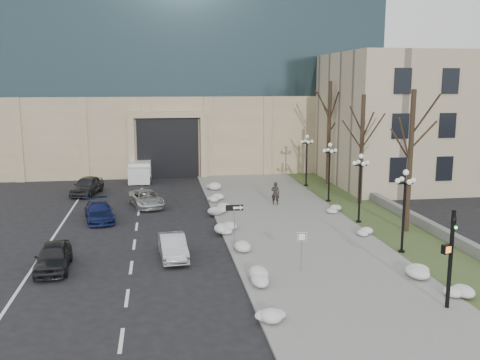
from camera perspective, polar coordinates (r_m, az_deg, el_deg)
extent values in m
plane|color=black|center=(23.39, 4.33, -13.39)|extent=(160.00, 160.00, 0.00)
cube|color=gray|center=(37.04, 4.72, -4.26)|extent=(9.00, 40.00, 0.12)
cube|color=gray|center=(36.27, -2.23, -4.53)|extent=(0.30, 40.00, 0.14)
cube|color=#3A4C26|center=(39.04, 14.06, -3.79)|extent=(4.00, 40.00, 0.10)
cube|color=slate|center=(41.54, 15.56, -2.59)|extent=(0.50, 30.00, 0.70)
cube|color=tan|center=(63.12, -6.09, 5.44)|extent=(40.00, 20.00, 8.00)
cube|color=black|center=(54.21, -7.73, 3.53)|extent=(6.00, 2.50, 6.00)
cube|color=tan|center=(52.52, -7.78, 6.92)|extent=(7.50, 0.60, 0.60)
cube|color=tan|center=(52.87, -11.49, 3.24)|extent=(0.60, 0.60, 6.00)
cube|color=tan|center=(53.00, -3.90, 3.44)|extent=(0.60, 0.60, 6.00)
cube|color=#BBA98C|center=(55.87, 20.21, 6.28)|extent=(22.00, 18.00, 12.00)
cube|color=black|center=(44.64, 16.47, 1.07)|extent=(1.40, 0.25, 2.00)
cube|color=black|center=(46.48, 20.94, 1.16)|extent=(1.40, 0.25, 2.00)
cube|color=black|center=(44.23, 16.70, 5.55)|extent=(1.40, 0.25, 2.00)
cube|color=black|center=(46.09, 21.22, 5.46)|extent=(1.40, 0.25, 2.00)
cube|color=black|center=(44.10, 16.94, 10.08)|extent=(1.40, 0.25, 2.00)
cube|color=black|center=(45.96, 21.51, 9.81)|extent=(1.40, 0.25, 2.00)
imported|color=black|center=(28.99, -19.30, -7.72)|extent=(1.85, 4.14, 1.38)
imported|color=#B2B5BA|center=(29.37, -7.17, -7.07)|extent=(1.65, 3.98, 1.28)
imported|color=#172050|center=(38.09, -14.79, -3.26)|extent=(2.60, 4.71, 1.29)
imported|color=#B4B4B4|center=(41.54, -9.97, -1.97)|extent=(3.13, 4.87, 1.25)
imported|color=#2D2E32|center=(47.01, -16.00, -0.59)|extent=(2.74, 4.82, 1.55)
imported|color=black|center=(41.05, 3.79, -1.43)|extent=(0.76, 0.63, 1.78)
cube|color=beige|center=(53.29, -10.56, 1.09)|extent=(2.16, 4.75, 1.88)
cube|color=beige|center=(50.52, -10.70, 0.47)|extent=(2.00, 1.54, 1.51)
cylinder|color=black|center=(50.86, -11.73, -0.10)|extent=(0.25, 0.66, 0.66)
cylinder|color=black|center=(50.76, -9.61, -0.04)|extent=(0.25, 0.66, 0.66)
cylinder|color=black|center=(54.84, -11.45, 0.67)|extent=(0.25, 0.66, 0.66)
cylinder|color=black|center=(54.74, -9.49, 0.72)|extent=(0.25, 0.66, 0.66)
cylinder|color=slate|center=(29.89, -0.60, -5.28)|extent=(0.06, 0.06, 2.68)
cube|color=black|center=(29.58, -0.60, -2.98)|extent=(0.98, 0.06, 0.33)
cube|color=white|center=(29.57, -0.30, -2.98)|extent=(0.46, 0.02, 0.12)
cone|color=white|center=(29.60, 0.20, -2.97)|extent=(0.23, 0.27, 0.27)
cylinder|color=slate|center=(26.96, 6.58, -7.77)|extent=(0.06, 0.06, 2.09)
cube|color=white|center=(26.71, 6.62, -6.03)|extent=(0.45, 0.12, 0.46)
cube|color=black|center=(26.69, 6.62, -6.05)|extent=(0.39, 0.08, 0.40)
cube|color=white|center=(26.68, 6.62, -6.05)|extent=(0.34, 0.07, 0.34)
cylinder|color=black|center=(23.91, 21.52, -8.02)|extent=(0.17, 0.17, 4.33)
cylinder|color=black|center=(24.63, 21.19, -12.69)|extent=(0.54, 0.54, 0.11)
imported|color=black|center=(23.52, 21.75, -4.76)|extent=(0.42, 0.98, 0.19)
sphere|color=#19E533|center=(23.40, 22.05, -4.72)|extent=(0.13, 0.13, 0.13)
cube|color=black|center=(23.56, 21.15, -6.89)|extent=(0.42, 0.31, 0.38)
cube|color=orange|center=(23.48, 21.36, -6.96)|extent=(0.27, 0.09, 0.27)
ellipsoid|color=silver|center=(21.69, 3.13, -14.49)|extent=(1.10, 1.60, 0.36)
ellipsoid|color=silver|center=(25.57, 1.48, -10.50)|extent=(1.10, 1.60, 0.36)
ellipsoid|color=silver|center=(29.84, -0.31, -7.39)|extent=(1.10, 1.60, 0.36)
ellipsoid|color=silver|center=(33.90, -1.42, -5.20)|extent=(1.10, 1.60, 0.36)
ellipsoid|color=silver|center=(38.43, -2.26, -3.32)|extent=(1.10, 1.60, 0.36)
ellipsoid|color=silver|center=(42.50, -2.48, -1.98)|extent=(1.10, 1.60, 0.36)
ellipsoid|color=silver|center=(46.97, -3.12, -0.79)|extent=(1.10, 1.60, 0.36)
ellipsoid|color=silver|center=(27.99, 18.61, -9.18)|extent=(1.10, 1.60, 0.36)
ellipsoid|color=silver|center=(34.00, 12.85, -5.42)|extent=(1.10, 1.60, 0.36)
ellipsoid|color=silver|center=(39.47, 9.89, -3.10)|extent=(1.10, 1.60, 0.36)
ellipsoid|color=silver|center=(25.87, 22.08, -11.05)|extent=(1.10, 1.60, 0.36)
ellipsoid|color=silver|center=(39.19, -2.12, -3.05)|extent=(1.10, 1.60, 0.36)
cylinder|color=black|center=(31.34, 16.84, -7.36)|extent=(0.36, 0.36, 0.20)
cylinder|color=black|center=(30.83, 17.03, -3.99)|extent=(0.14, 0.14, 4.00)
cylinder|color=black|center=(30.41, 17.23, -0.34)|extent=(0.10, 0.90, 0.10)
cylinder|color=black|center=(30.41, 17.23, -0.34)|extent=(0.90, 0.10, 0.10)
sphere|color=silver|center=(30.30, 17.29, 0.78)|extent=(0.32, 0.32, 0.32)
sphere|color=silver|center=(30.58, 18.00, -0.03)|extent=(0.28, 0.28, 0.28)
sphere|color=silver|center=(30.19, 16.47, -0.08)|extent=(0.28, 0.28, 0.28)
sphere|color=silver|center=(30.78, 16.88, 0.09)|extent=(0.28, 0.28, 0.28)
sphere|color=silver|center=(29.98, 17.62, -0.21)|extent=(0.28, 0.28, 0.28)
cylinder|color=black|center=(37.05, 12.53, -4.41)|extent=(0.36, 0.36, 0.20)
cylinder|color=black|center=(36.62, 12.64, -1.53)|extent=(0.14, 0.14, 4.00)
cylinder|color=black|center=(36.27, 12.77, 1.56)|extent=(0.10, 0.90, 0.10)
cylinder|color=black|center=(36.27, 12.77, 1.56)|extent=(0.90, 0.10, 0.10)
sphere|color=silver|center=(36.18, 12.81, 2.50)|extent=(0.32, 0.32, 0.32)
sphere|color=silver|center=(36.41, 13.44, 1.80)|extent=(0.28, 0.28, 0.28)
sphere|color=silver|center=(36.08, 12.11, 1.78)|extent=(0.28, 0.28, 0.28)
sphere|color=silver|center=(36.66, 12.52, 1.90)|extent=(0.28, 0.28, 0.28)
sphere|color=silver|center=(35.83, 13.04, 1.68)|extent=(0.28, 0.28, 0.28)
cylinder|color=black|center=(42.99, 9.40, -2.25)|extent=(0.36, 0.36, 0.20)
cylinder|color=black|center=(42.62, 9.48, 0.25)|extent=(0.14, 0.14, 4.00)
cylinder|color=black|center=(42.32, 9.56, 2.91)|extent=(0.10, 0.90, 0.10)
cylinder|color=black|center=(42.32, 9.56, 2.91)|extent=(0.90, 0.10, 0.10)
sphere|color=silver|center=(42.24, 9.59, 3.72)|extent=(0.32, 0.32, 0.32)
sphere|color=silver|center=(42.44, 10.15, 3.12)|extent=(0.28, 0.28, 0.28)
sphere|color=silver|center=(42.16, 8.99, 3.11)|extent=(0.28, 0.28, 0.28)
sphere|color=silver|center=(42.72, 9.38, 3.19)|extent=(0.28, 0.28, 0.28)
sphere|color=silver|center=(41.88, 9.76, 3.04)|extent=(0.28, 0.28, 0.28)
cylinder|color=black|center=(49.07, 7.06, -0.61)|extent=(0.36, 0.36, 0.20)
cylinder|color=black|center=(48.75, 7.11, 1.58)|extent=(0.14, 0.14, 4.00)
cylinder|color=black|center=(48.48, 7.16, 3.92)|extent=(0.10, 0.90, 0.10)
cylinder|color=black|center=(48.48, 7.16, 3.92)|extent=(0.90, 0.10, 0.10)
sphere|color=silver|center=(48.42, 7.17, 4.63)|extent=(0.32, 0.32, 0.32)
sphere|color=silver|center=(48.59, 7.67, 4.10)|extent=(0.28, 0.28, 0.28)
sphere|color=silver|center=(48.35, 6.65, 4.09)|extent=(0.28, 0.28, 0.28)
sphere|color=silver|center=(48.90, 7.02, 4.15)|extent=(0.28, 0.28, 0.28)
sphere|color=silver|center=(48.04, 7.31, 4.04)|extent=(0.28, 0.28, 0.28)
cylinder|color=black|center=(34.83, 17.67, 1.80)|extent=(0.32, 0.32, 9.00)
cylinder|color=black|center=(42.10, 12.85, 3.10)|extent=(0.32, 0.32, 8.50)
cylinder|color=black|center=(49.53, 9.48, 4.87)|extent=(0.32, 0.32, 9.50)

